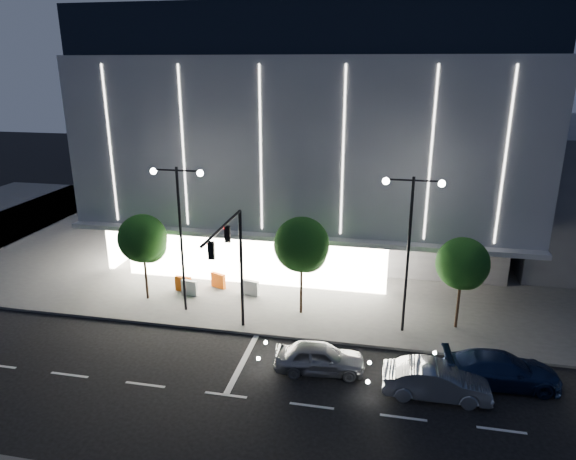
{
  "coord_description": "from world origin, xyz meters",
  "views": [
    {
      "loc": [
        8.8,
        -20.6,
        14.53
      ],
      "look_at": [
        2.98,
        8.07,
        5.0
      ],
      "focal_mm": 32.0,
      "sensor_mm": 36.0,
      "label": 1
    }
  ],
  "objects_px": {
    "tree_right": "(463,266)",
    "barrier_c": "(218,280)",
    "traffic_mast": "(233,255)",
    "tree_mid": "(302,247)",
    "barrier_b": "(189,288)",
    "barrier_a": "(183,284)",
    "barrier_d": "(251,288)",
    "tree_left": "(143,241)",
    "street_lamp_east": "(410,233)",
    "street_lamp_west": "(180,219)",
    "car_third": "(501,370)",
    "car_second": "(436,381)",
    "car_lead": "(320,358)"
  },
  "relations": [
    {
      "from": "tree_right",
      "to": "traffic_mast",
      "type": "bearing_deg",
      "value": -162.98
    },
    {
      "from": "tree_right",
      "to": "barrier_d",
      "type": "height_order",
      "value": "tree_right"
    },
    {
      "from": "street_lamp_east",
      "to": "tree_right",
      "type": "distance_m",
      "value": 3.81
    },
    {
      "from": "traffic_mast",
      "to": "car_lead",
      "type": "bearing_deg",
      "value": -22.68
    },
    {
      "from": "street_lamp_west",
      "to": "street_lamp_east",
      "type": "distance_m",
      "value": 13.0
    },
    {
      "from": "traffic_mast",
      "to": "barrier_c",
      "type": "bearing_deg",
      "value": 116.66
    },
    {
      "from": "street_lamp_east",
      "to": "barrier_c",
      "type": "relative_size",
      "value": 8.18
    },
    {
      "from": "street_lamp_west",
      "to": "traffic_mast",
      "type": "bearing_deg",
      "value": -33.65
    },
    {
      "from": "tree_mid",
      "to": "car_lead",
      "type": "bearing_deg",
      "value": -71.49
    },
    {
      "from": "barrier_c",
      "to": "barrier_d",
      "type": "distance_m",
      "value": 2.56
    },
    {
      "from": "car_second",
      "to": "barrier_c",
      "type": "height_order",
      "value": "car_second"
    },
    {
      "from": "car_second",
      "to": "street_lamp_west",
      "type": "bearing_deg",
      "value": 67.97
    },
    {
      "from": "street_lamp_east",
      "to": "car_second",
      "type": "xyz_separation_m",
      "value": [
        1.41,
        -5.64,
        -5.17
      ]
    },
    {
      "from": "street_lamp_west",
      "to": "tree_mid",
      "type": "xyz_separation_m",
      "value": [
        7.03,
        1.02,
        -1.62
      ]
    },
    {
      "from": "traffic_mast",
      "to": "street_lamp_east",
      "type": "xyz_separation_m",
      "value": [
        9.0,
        2.66,
        0.93
      ]
    },
    {
      "from": "car_lead",
      "to": "tree_mid",
      "type": "bearing_deg",
      "value": 12.64
    },
    {
      "from": "tree_right",
      "to": "car_third",
      "type": "relative_size",
      "value": 1.03
    },
    {
      "from": "car_lead",
      "to": "street_lamp_east",
      "type": "bearing_deg",
      "value": -46.41
    },
    {
      "from": "traffic_mast",
      "to": "barrier_c",
      "type": "distance_m",
      "value": 8.16
    },
    {
      "from": "car_lead",
      "to": "car_third",
      "type": "bearing_deg",
      "value": -91.56
    },
    {
      "from": "tree_right",
      "to": "barrier_c",
      "type": "xyz_separation_m",
      "value": [
        -15.12,
        2.47,
        -3.23
      ]
    },
    {
      "from": "traffic_mast",
      "to": "car_lead",
      "type": "xyz_separation_m",
      "value": [
        4.95,
        -2.07,
        -4.27
      ]
    },
    {
      "from": "street_lamp_west",
      "to": "barrier_c",
      "type": "bearing_deg",
      "value": 75.43
    },
    {
      "from": "barrier_b",
      "to": "car_third",
      "type": "bearing_deg",
      "value": -9.72
    },
    {
      "from": "tree_left",
      "to": "car_lead",
      "type": "distance_m",
      "value": 13.64
    },
    {
      "from": "barrier_a",
      "to": "barrier_b",
      "type": "xyz_separation_m",
      "value": [
        0.63,
        -0.51,
        0.0
      ]
    },
    {
      "from": "street_lamp_west",
      "to": "tree_right",
      "type": "relative_size",
      "value": 1.63
    },
    {
      "from": "tree_right",
      "to": "barrier_a",
      "type": "relative_size",
      "value": 5.01
    },
    {
      "from": "tree_mid",
      "to": "barrier_a",
      "type": "xyz_separation_m",
      "value": [
        -8.2,
        1.5,
        -3.68
      ]
    },
    {
      "from": "tree_mid",
      "to": "barrier_b",
      "type": "relative_size",
      "value": 5.59
    },
    {
      "from": "street_lamp_east",
      "to": "barrier_b",
      "type": "xyz_separation_m",
      "value": [
        -13.54,
        2.01,
        -5.31
      ]
    },
    {
      "from": "car_third",
      "to": "barrier_c",
      "type": "xyz_separation_m",
      "value": [
        -16.59,
        7.58,
        -0.13
      ]
    },
    {
      "from": "tree_mid",
      "to": "tree_right",
      "type": "distance_m",
      "value": 9.01
    },
    {
      "from": "tree_mid",
      "to": "street_lamp_east",
      "type": "bearing_deg",
      "value": -9.69
    },
    {
      "from": "street_lamp_west",
      "to": "car_second",
      "type": "height_order",
      "value": "street_lamp_west"
    },
    {
      "from": "tree_mid",
      "to": "barrier_b",
      "type": "xyz_separation_m",
      "value": [
        -7.57,
        0.99,
        -3.68
      ]
    },
    {
      "from": "tree_mid",
      "to": "barrier_a",
      "type": "relative_size",
      "value": 5.59
    },
    {
      "from": "tree_right",
      "to": "car_lead",
      "type": "relative_size",
      "value": 1.23
    },
    {
      "from": "car_third",
      "to": "barrier_a",
      "type": "distance_m",
      "value": 19.81
    },
    {
      "from": "street_lamp_east",
      "to": "barrier_a",
      "type": "xyz_separation_m",
      "value": [
        -14.17,
        2.52,
        -5.31
      ]
    },
    {
      "from": "tree_left",
      "to": "barrier_d",
      "type": "relative_size",
      "value": 5.2
    },
    {
      "from": "car_third",
      "to": "barrier_d",
      "type": "relative_size",
      "value": 4.89
    },
    {
      "from": "car_third",
      "to": "street_lamp_west",
      "type": "bearing_deg",
      "value": 72.89
    },
    {
      "from": "tree_left",
      "to": "car_second",
      "type": "bearing_deg",
      "value": -20.96
    },
    {
      "from": "tree_right",
      "to": "barrier_b",
      "type": "xyz_separation_m",
      "value": [
        -16.57,
        0.99,
        -3.23
      ]
    },
    {
      "from": "street_lamp_east",
      "to": "barrier_c",
      "type": "distance_m",
      "value": 13.66
    },
    {
      "from": "barrier_a",
      "to": "tree_mid",
      "type": "bearing_deg",
      "value": -6.89
    },
    {
      "from": "traffic_mast",
      "to": "barrier_c",
      "type": "xyz_separation_m",
      "value": [
        -3.09,
        6.16,
        -4.38
      ]
    },
    {
      "from": "traffic_mast",
      "to": "street_lamp_east",
      "type": "distance_m",
      "value": 9.43
    },
    {
      "from": "tree_right",
      "to": "car_third",
      "type": "bearing_deg",
      "value": -73.91
    }
  ]
}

